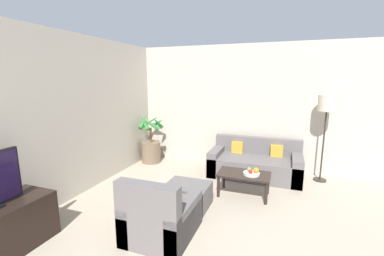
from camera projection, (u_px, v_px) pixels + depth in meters
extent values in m
cube|color=#BCB2A3|center=(277.00, 108.00, 5.42)|extent=(7.77, 0.06, 2.70)
cube|color=#BCB2A3|center=(25.00, 126.00, 3.45)|extent=(0.06, 8.09, 2.70)
cylinder|color=brown|center=(151.00, 152.00, 6.12)|extent=(0.45, 0.45, 0.49)
cylinder|color=brown|center=(151.00, 135.00, 6.04)|extent=(0.06, 0.06, 0.35)
cone|color=#2D7533|center=(157.00, 123.00, 5.92)|extent=(0.10, 0.43, 0.35)
cone|color=#2D7533|center=(158.00, 123.00, 6.12)|extent=(0.45, 0.32, 0.29)
cone|color=#2D7533|center=(150.00, 122.00, 6.18)|extent=(0.44, 0.31, 0.32)
cone|color=#2D7533|center=(144.00, 121.00, 6.04)|extent=(0.10, 0.41, 0.38)
cone|color=#2D7533|center=(144.00, 122.00, 5.87)|extent=(0.40, 0.29, 0.39)
cone|color=#2D7533|center=(150.00, 124.00, 5.80)|extent=(0.43, 0.31, 0.33)
cube|color=#605B5B|center=(255.00, 167.00, 5.23)|extent=(1.80, 0.88, 0.39)
cube|color=#605B5B|center=(257.00, 145.00, 5.49)|extent=(1.80, 0.16, 0.35)
cube|color=#605B5B|center=(217.00, 160.00, 5.49)|extent=(0.20, 0.88, 0.51)
cube|color=#605B5B|center=(297.00, 169.00, 4.95)|extent=(0.20, 0.88, 0.51)
cube|color=gold|center=(237.00, 147.00, 5.53)|extent=(0.24, 0.12, 0.24)
cube|color=gold|center=(277.00, 151.00, 5.26)|extent=(0.24, 0.12, 0.24)
cylinder|color=#2D2823|center=(320.00, 180.00, 5.05)|extent=(0.24, 0.24, 0.03)
cylinder|color=#2D2823|center=(323.00, 146.00, 4.92)|extent=(0.03, 0.03, 1.35)
cylinder|color=beige|center=(327.00, 103.00, 4.76)|extent=(0.32, 0.32, 0.30)
cylinder|color=black|center=(218.00, 187.00, 4.32)|extent=(0.05, 0.05, 0.37)
cylinder|color=black|center=(266.00, 194.00, 4.06)|extent=(0.05, 0.05, 0.37)
cylinder|color=black|center=(224.00, 178.00, 4.70)|extent=(0.05, 0.05, 0.37)
cylinder|color=black|center=(268.00, 184.00, 4.43)|extent=(0.05, 0.05, 0.37)
cube|color=black|center=(244.00, 174.00, 4.34)|extent=(0.87, 0.50, 0.03)
cylinder|color=beige|center=(251.00, 174.00, 4.27)|extent=(0.27, 0.27, 0.04)
sphere|color=red|center=(251.00, 171.00, 4.22)|extent=(0.06, 0.06, 0.06)
sphere|color=olive|center=(249.00, 169.00, 4.31)|extent=(0.07, 0.07, 0.07)
sphere|color=orange|center=(256.00, 170.00, 4.25)|extent=(0.09, 0.09, 0.09)
cube|color=#605B5B|center=(163.00, 221.00, 3.27)|extent=(0.78, 0.88, 0.38)
cube|color=#605B5B|center=(147.00, 203.00, 2.86)|extent=(0.78, 0.16, 0.45)
cube|color=#605B5B|center=(141.00, 213.00, 3.37)|extent=(0.16, 0.88, 0.48)
cube|color=#605B5B|center=(185.00, 222.00, 3.16)|extent=(0.16, 0.88, 0.48)
cube|color=#605B5B|center=(188.00, 195.00, 4.01)|extent=(0.66, 0.53, 0.37)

